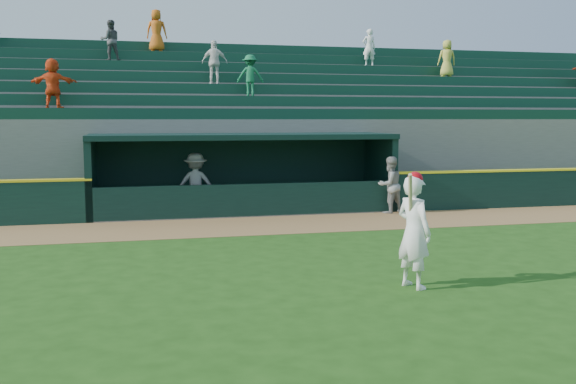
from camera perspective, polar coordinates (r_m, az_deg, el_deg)
ground at (r=13.03m, az=1.65°, el=-6.47°), size 120.00×120.00×0.00m
warning_track at (r=17.71m, az=-2.49°, el=-2.98°), size 40.00×3.00×0.01m
dugout_player_front at (r=20.19m, az=9.04°, el=0.63°), size 1.02×0.90×1.77m
dugout_player_inside at (r=19.93m, az=-8.20°, el=0.75°), size 1.31×0.87×1.89m
dugout at (r=20.59m, az=-4.17°, el=2.13°), size 9.40×2.80×2.46m
stands at (r=25.05m, az=-5.89°, el=5.27°), size 34.50×6.27×7.14m
batter_at_plate at (r=11.32m, az=11.13°, el=-3.35°), size 0.70×0.88×2.05m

